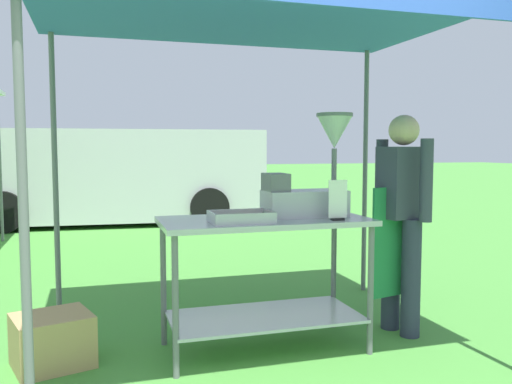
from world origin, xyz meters
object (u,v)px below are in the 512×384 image
van_silver (111,175)px  donut_cart (265,255)px  stall_canopy (260,17)px  supply_crate (52,340)px  donut_fryer (312,179)px  menu_sign (338,203)px  vendor (402,212)px  donut_tray (242,219)px

van_silver → donut_cart: bearing=-83.5°
stall_canopy → supply_crate: 2.49m
donut_fryer → menu_sign: donut_fryer is taller
vendor → donut_fryer: bearing=-179.7°
menu_sign → vendor: size_ratio=0.16×
donut_tray → van_silver: 7.01m
donut_tray → donut_fryer: size_ratio=0.55×
donut_cart → donut_fryer: size_ratio=1.95×
donut_cart → donut_tray: (-0.20, -0.15, 0.27)m
menu_sign → supply_crate: size_ratio=0.48×
donut_cart → stall_canopy: bearing=90.0°
donut_tray → supply_crate: size_ratio=0.71×
van_silver → donut_tray: bearing=-85.3°
supply_crate → vendor: bearing=-2.0°
stall_canopy → menu_sign: 1.34m
stall_canopy → donut_cart: size_ratio=2.14×
supply_crate → van_silver: (0.59, 6.72, 0.71)m
donut_fryer → vendor: size_ratio=0.44×
stall_canopy → vendor: (1.06, -0.07, -1.34)m
supply_crate → van_silver: size_ratio=0.10×
donut_tray → supply_crate: (-1.17, 0.26, -0.76)m
vendor → menu_sign: bearing=-157.9°
stall_canopy → donut_tray: (-0.20, -0.24, -1.32)m
donut_tray → donut_fryer: (0.55, 0.17, 0.23)m
donut_fryer → van_silver: (-1.12, 6.81, -0.28)m
donut_fryer → vendor: donut_fryer is taller
stall_canopy → donut_cart: stall_canopy is taller
donut_cart → donut_tray: bearing=-143.8°
supply_crate → donut_cart: bearing=-4.9°
donut_cart → donut_tray: donut_tray is taller
stall_canopy → van_silver: 6.92m
donut_tray → supply_crate: donut_tray is taller
donut_cart → donut_fryer: bearing=4.8°
menu_sign → van_silver: bearing=99.7°
donut_cart → menu_sign: bearing=-28.0°
van_silver → menu_sign: bearing=-80.3°
donut_cart → supply_crate: donut_cart is taller
donut_tray → menu_sign: (0.63, -0.08, 0.09)m
donut_cart → supply_crate: bearing=175.1°
donut_fryer → menu_sign: size_ratio=2.70×
donut_tray → donut_fryer: bearing=17.7°
menu_sign → vendor: vendor is taller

